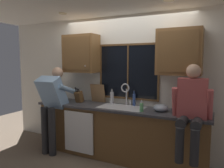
{
  "coord_description": "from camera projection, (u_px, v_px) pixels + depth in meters",
  "views": [
    {
      "loc": [
        1.55,
        -3.64,
        1.73
      ],
      "look_at": [
        -0.1,
        -0.3,
        1.32
      ],
      "focal_mm": 34.18,
      "sensor_mm": 36.0,
      "label": 1
    }
  ],
  "objects": [
    {
      "name": "back_wall",
      "position": [
        125.0,
        85.0,
        4.03
      ],
      "size": [
        5.43,
        0.12,
        2.55
      ],
      "primitive_type": "cube",
      "color": "silver",
      "rests_on": "floor"
    },
    {
      "name": "ceiling_downlight_left",
      "position": [
        63.0,
        14.0,
        3.71
      ],
      "size": [
        0.14,
        0.14,
        0.01
      ],
      "primitive_type": "cylinder",
      "color": "#FFEAB2"
    },
    {
      "name": "ceiling_downlight_right",
      "position": [
        169.0,
        0.0,
        2.91
      ],
      "size": [
        0.14,
        0.14,
        0.01
      ],
      "primitive_type": "cylinder",
      "color": "#FFEAB2"
    },
    {
      "name": "window_glass",
      "position": [
        128.0,
        72.0,
        3.91
      ],
      "size": [
        1.1,
        0.02,
        0.95
      ],
      "primitive_type": "cube",
      "color": "black"
    },
    {
      "name": "window_frame_top",
      "position": [
        128.0,
        45.0,
        3.84
      ],
      "size": [
        1.17,
        0.02,
        0.04
      ],
      "primitive_type": "cube",
      "color": "brown"
    },
    {
      "name": "window_frame_bottom",
      "position": [
        128.0,
        98.0,
        3.95
      ],
      "size": [
        1.17,
        0.02,
        0.04
      ],
      "primitive_type": "cube",
      "color": "brown"
    },
    {
      "name": "window_frame_left",
      "position": [
        101.0,
        71.0,
        4.15
      ],
      "size": [
        0.04,
        0.02,
        0.95
      ],
      "primitive_type": "cube",
      "color": "brown"
    },
    {
      "name": "window_frame_right",
      "position": [
        159.0,
        73.0,
        3.65
      ],
      "size": [
        0.03,
        0.02,
        0.95
      ],
      "primitive_type": "cube",
      "color": "brown"
    },
    {
      "name": "window_mullion_center",
      "position": [
        128.0,
        72.0,
        3.9
      ],
      "size": [
        0.02,
        0.02,
        0.95
      ],
      "primitive_type": "cube",
      "color": "brown"
    },
    {
      "name": "lower_cabinet_run",
      "position": [
        117.0,
        133.0,
        3.81
      ],
      "size": [
        3.03,
        0.58,
        0.88
      ],
      "primitive_type": "cube",
      "color": "brown",
      "rests_on": "floor"
    },
    {
      "name": "countertop",
      "position": [
        117.0,
        108.0,
        3.74
      ],
      "size": [
        3.09,
        0.62,
        0.04
      ],
      "primitive_type": "cube",
      "color": "#38383D",
      "rests_on": "lower_cabinet_run"
    },
    {
      "name": "dishwasher_front",
      "position": [
        79.0,
        132.0,
        3.8
      ],
      "size": [
        0.6,
        0.02,
        0.74
      ],
      "primitive_type": "cube",
      "color": "white"
    },
    {
      "name": "upper_cabinet_left",
      "position": [
        81.0,
        54.0,
        4.13
      ],
      "size": [
        0.68,
        0.36,
        0.72
      ],
      "color": "brown"
    },
    {
      "name": "upper_cabinet_right",
      "position": [
        179.0,
        52.0,
        3.32
      ],
      "size": [
        0.68,
        0.36,
        0.72
      ],
      "color": "brown"
    },
    {
      "name": "sink",
      "position": [
        122.0,
        113.0,
        3.72
      ],
      "size": [
        0.8,
        0.46,
        0.21
      ],
      "color": "#B7B7BC",
      "rests_on": "lower_cabinet_run"
    },
    {
      "name": "faucet",
      "position": [
        126.0,
        91.0,
        3.84
      ],
      "size": [
        0.18,
        0.09,
        0.4
      ],
      "color": "silver",
      "rests_on": "countertop"
    },
    {
      "name": "person_standing",
      "position": [
        52.0,
        101.0,
        3.96
      ],
      "size": [
        0.53,
        0.66,
        1.6
      ],
      "color": "#262628",
      "rests_on": "floor"
    },
    {
      "name": "person_sitting_on_counter",
      "position": [
        191.0,
        106.0,
        2.94
      ],
      "size": [
        0.54,
        0.6,
        1.26
      ],
      "color": "#262628",
      "rests_on": "countertop"
    },
    {
      "name": "knife_block",
      "position": [
        79.0,
        97.0,
        4.13
      ],
      "size": [
        0.12,
        0.18,
        0.32
      ],
      "color": "brown",
      "rests_on": "countertop"
    },
    {
      "name": "cutting_board",
      "position": [
        98.0,
        93.0,
        4.15
      ],
      "size": [
        0.3,
        0.09,
        0.36
      ],
      "primitive_type": "cube",
      "rotation": [
        0.21,
        0.0,
        0.0
      ],
      "color": "#997047",
      "rests_on": "countertop"
    },
    {
      "name": "mixing_bowl",
      "position": [
        161.0,
        108.0,
        3.41
      ],
      "size": [
        0.24,
        0.24,
        0.12
      ],
      "primitive_type": "ellipsoid",
      "color": "#8C99A8",
      "rests_on": "countertop"
    },
    {
      "name": "soap_dispenser",
      "position": [
        142.0,
        107.0,
        3.38
      ],
      "size": [
        0.06,
        0.07,
        0.19
      ],
      "color": "#59A566",
      "rests_on": "countertop"
    },
    {
      "name": "bottle_green_glass",
      "position": [
        134.0,
        99.0,
        3.83
      ],
      "size": [
        0.05,
        0.05,
        0.28
      ],
      "color": "#334C8C",
      "rests_on": "countertop"
    },
    {
      "name": "bottle_tall_clear",
      "position": [
        112.0,
        98.0,
        3.98
      ],
      "size": [
        0.07,
        0.07,
        0.29
      ],
      "color": "#B7B7BC",
      "rests_on": "countertop"
    }
  ]
}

